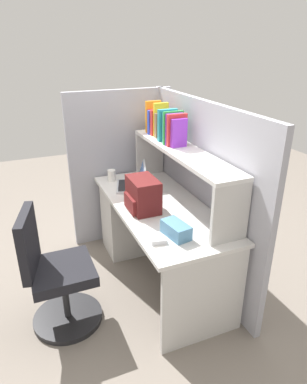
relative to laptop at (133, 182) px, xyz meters
The scene contains 12 objects.
ground_plane 0.89m from the laptop, 10.00° to the left, with size 8.00×8.00×0.00m, color slate.
desk 0.38m from the laptop, 67.00° to the left, with size 1.60×0.70×0.73m.
cubicle_partition_rear 0.62m from the laptop, 47.19° to the left, with size 1.84×0.05×1.55m, color #9E9EA8.
cubicle_partition_left 0.43m from the laptop, behind, with size 0.05×1.06×1.55m, color #9E9EA8.
overhead_hutch 0.59m from the laptop, 33.09° to the left, with size 1.44×0.28×0.45m.
reference_books_on_shelf 0.60m from the laptop, 71.47° to the left, with size 0.57×0.18×0.29m.
laptop is the anchor object (origin of this frame).
backpack 0.47m from the laptop, 10.51° to the right, with size 0.30×0.23×0.26m.
computer_mouse 0.98m from the laptop, ahead, with size 0.06×0.10×0.03m, color silver.
paper_cup 0.27m from the laptop, 150.17° to the right, with size 0.08×0.08×0.11m, color white.
tissue_box 0.92m from the laptop, ahead, with size 0.22×0.12×0.10m, color teal.
office_chair 1.11m from the laptop, 53.19° to the right, with size 0.52×0.53×0.93m.
Camera 1 is at (2.35, -1.03, 1.98)m, focal length 32.37 mm.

